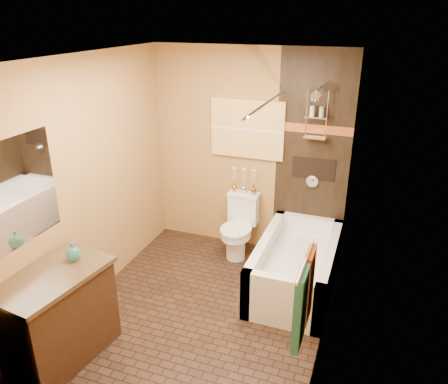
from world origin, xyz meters
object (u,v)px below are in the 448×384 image
at_px(sunset_painting, 247,129).
at_px(bathtub, 296,269).
at_px(vanity, 57,316).
at_px(toilet, 239,226).

relative_size(sunset_painting, bathtub, 0.60).
bearing_deg(vanity, toilet, 75.59).
xyz_separation_m(toilet, vanity, (-0.91, -2.22, 0.04)).
xyz_separation_m(sunset_painting, toilet, (0.00, -0.26, -1.16)).
relative_size(sunset_painting, toilet, 1.18).
xyz_separation_m(sunset_painting, bathtub, (0.81, -0.73, -1.33)).
height_order(bathtub, vanity, vanity).
bearing_deg(sunset_painting, toilet, -90.00).
height_order(sunset_painting, bathtub, sunset_painting).
distance_m(bathtub, toilet, 0.95).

